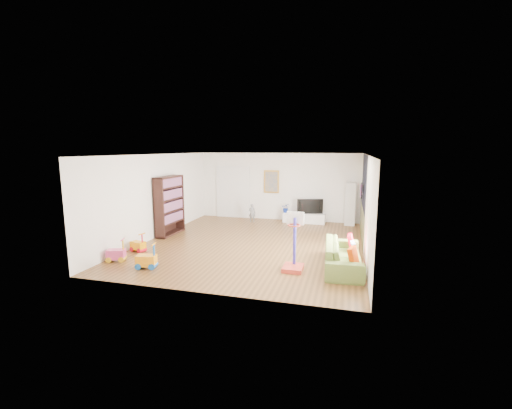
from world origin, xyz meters
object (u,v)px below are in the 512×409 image
(bookshelf, at_px, (170,206))
(basketball_hoop, at_px, (293,242))
(sofa, at_px, (343,255))
(media_console, at_px, (304,218))

(bookshelf, xyz_separation_m, basketball_hoop, (4.57, -2.36, -0.29))
(bookshelf, relative_size, sofa, 0.90)
(sofa, relative_size, basketball_hoop, 1.57)
(media_console, xyz_separation_m, bookshelf, (-4.14, -2.98, 0.80))
(sofa, bearing_deg, basketball_hoop, 109.67)
(media_console, relative_size, bookshelf, 0.82)
(sofa, xyz_separation_m, basketball_hoop, (-1.15, -0.48, 0.38))
(media_console, height_order, basketball_hoop, basketball_hoop)
(media_console, bearing_deg, sofa, -70.22)
(bookshelf, distance_m, sofa, 6.05)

